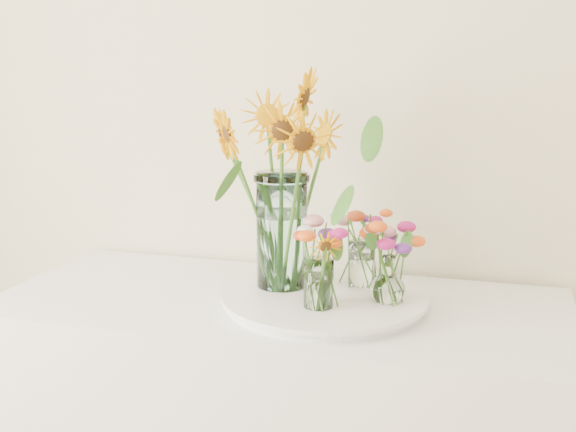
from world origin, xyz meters
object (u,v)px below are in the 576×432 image
Objects in this scene: mason_jar at (282,231)px; small_vase_b at (388,279)px; small_vase_c at (361,264)px; tray at (324,301)px; small_vase_a at (319,284)px.

small_vase_b is at bearing -9.80° from mason_jar.
small_vase_b is 1.01× the size of small_vase_c.
small_vase_b is 0.14m from small_vase_c.
mason_jar is 2.49× the size of small_vase_b.
tray is 4.02× the size of small_vase_a.
tray is 0.12m from small_vase_a.
small_vase_b reaches higher than tray.
small_vase_a is 1.01× the size of small_vase_c.
mason_jar is at bearing -161.52° from small_vase_c.
small_vase_c is at bearing 71.96° from small_vase_a.
small_vase_c is at bearing 18.48° from mason_jar.
tray is at bearing 176.46° from small_vase_b.
small_vase_b is (0.27, -0.05, -0.09)m from mason_jar.
mason_jar is 0.29m from small_vase_b.
small_vase_a reaches higher than small_vase_c.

